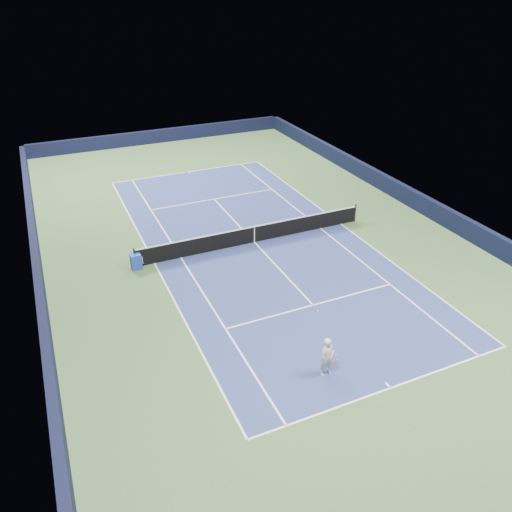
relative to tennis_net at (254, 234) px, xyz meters
name	(u,v)px	position (x,y,z in m)	size (l,w,h in m)	color
ground	(254,242)	(0.00, 0.00, -0.50)	(40.00, 40.00, 0.00)	#385830
wall_far	(160,136)	(0.00, 19.82, 0.05)	(22.00, 0.35, 1.10)	black
wall_right	(416,200)	(10.82, 0.00, 0.05)	(0.35, 40.00, 1.10)	black
wall_left	(39,277)	(-10.82, 0.00, 0.05)	(0.35, 40.00, 1.10)	black
court_surface	(254,242)	(0.00, 0.00, -0.50)	(10.97, 23.77, 0.01)	navy
baseline_far	(189,172)	(0.00, 11.88, -0.50)	(10.97, 0.08, 0.00)	white
baseline_near	(391,388)	(0.00, -11.88, -0.50)	(10.97, 0.08, 0.00)	white
sideline_doubles_right	(341,224)	(5.49, 0.00, -0.50)	(0.08, 23.77, 0.00)	white
sideline_doubles_left	(154,263)	(-5.49, 0.00, -0.50)	(0.08, 23.77, 0.00)	white
sideline_singles_right	(320,228)	(4.12, 0.00, -0.50)	(0.08, 23.77, 0.00)	white
sideline_singles_left	(181,258)	(-4.12, 0.00, -0.50)	(0.08, 23.77, 0.00)	white
service_line_far	(214,199)	(0.00, 6.40, -0.50)	(8.23, 0.08, 0.00)	white
service_line_near	(313,305)	(0.00, -6.40, -0.50)	(8.23, 0.08, 0.00)	white
center_service_line	(254,242)	(0.00, 0.00, -0.50)	(0.08, 12.80, 0.00)	white
center_mark_far	(189,172)	(0.00, 11.73, -0.50)	(0.08, 0.30, 0.00)	white
center_mark_near	(388,385)	(0.00, -11.73, -0.50)	(0.08, 0.30, 0.00)	white
tennis_net	(254,234)	(0.00, 0.00, 0.00)	(12.90, 0.10, 1.07)	black
sponsor_cube	(136,261)	(-6.40, -0.13, -0.10)	(0.56, 0.46, 0.80)	#1C3CA9
tennis_player	(327,357)	(-1.71, -10.34, 0.29)	(0.77, 1.27, 2.15)	silver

